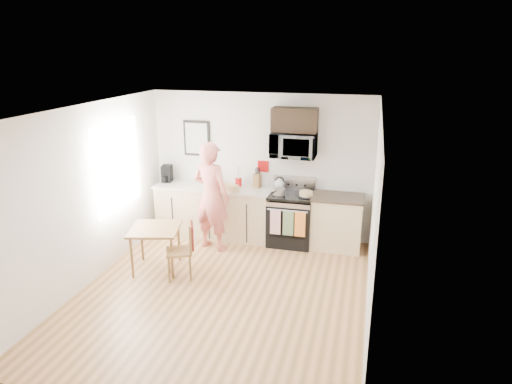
% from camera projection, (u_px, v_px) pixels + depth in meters
% --- Properties ---
extents(floor, '(4.60, 4.60, 0.00)m').
position_uv_depth(floor, '(222.00, 294.00, 6.49)').
color(floor, olive).
rests_on(floor, ground).
extents(back_wall, '(4.00, 0.04, 2.60)m').
position_uv_depth(back_wall, '(261.00, 166.00, 8.21)').
color(back_wall, silver).
rests_on(back_wall, floor).
extents(front_wall, '(4.00, 0.04, 2.60)m').
position_uv_depth(front_wall, '(134.00, 294.00, 3.97)').
color(front_wall, silver).
rests_on(front_wall, floor).
extents(left_wall, '(0.04, 4.60, 2.60)m').
position_uv_depth(left_wall, '(88.00, 196.00, 6.56)').
color(left_wall, silver).
rests_on(left_wall, floor).
extents(right_wall, '(0.04, 4.60, 2.60)m').
position_uv_depth(right_wall, '(373.00, 221.00, 5.61)').
color(right_wall, silver).
rests_on(right_wall, floor).
extents(ceiling, '(4.00, 4.60, 0.04)m').
position_uv_depth(ceiling, '(217.00, 110.00, 5.69)').
color(ceiling, silver).
rests_on(ceiling, back_wall).
extents(window, '(0.06, 1.40, 1.50)m').
position_uv_depth(window, '(118.00, 166.00, 7.22)').
color(window, silver).
rests_on(window, left_wall).
extents(cabinet_left, '(2.10, 0.60, 0.90)m').
position_uv_depth(cabinet_left, '(214.00, 212.00, 8.38)').
color(cabinet_left, tan).
rests_on(cabinet_left, floor).
extents(countertop_left, '(2.14, 0.64, 0.04)m').
position_uv_depth(countertop_left, '(214.00, 187.00, 8.24)').
color(countertop_left, beige).
rests_on(countertop_left, cabinet_left).
extents(cabinet_right, '(0.84, 0.60, 0.90)m').
position_uv_depth(cabinet_right, '(337.00, 223.00, 7.85)').
color(cabinet_right, tan).
rests_on(cabinet_right, floor).
extents(countertop_right, '(0.88, 0.64, 0.04)m').
position_uv_depth(countertop_right, '(338.00, 197.00, 7.71)').
color(countertop_right, black).
rests_on(countertop_right, cabinet_right).
extents(range, '(0.76, 0.70, 1.16)m').
position_uv_depth(range, '(291.00, 220.00, 8.03)').
color(range, black).
rests_on(range, floor).
extents(microwave, '(0.76, 0.51, 0.42)m').
position_uv_depth(microwave, '(294.00, 145.00, 7.72)').
color(microwave, '#A6A6AA').
rests_on(microwave, back_wall).
extents(upper_cabinet, '(0.76, 0.35, 0.40)m').
position_uv_depth(upper_cabinet, '(295.00, 120.00, 7.63)').
color(upper_cabinet, black).
rests_on(upper_cabinet, back_wall).
extents(wall_art, '(0.50, 0.04, 0.65)m').
position_uv_depth(wall_art, '(197.00, 138.00, 8.34)').
color(wall_art, black).
rests_on(wall_art, back_wall).
extents(wall_trivet, '(0.20, 0.02, 0.20)m').
position_uv_depth(wall_trivet, '(263.00, 166.00, 8.18)').
color(wall_trivet, '#AA0F0E').
rests_on(wall_trivet, back_wall).
extents(person, '(0.78, 0.62, 1.88)m').
position_uv_depth(person, '(211.00, 196.00, 7.69)').
color(person, '#B63732').
rests_on(person, floor).
extents(dining_table, '(0.77, 0.77, 0.69)m').
position_uv_depth(dining_table, '(155.00, 233.00, 7.04)').
color(dining_table, brown).
rests_on(dining_table, floor).
extents(chair, '(0.52, 0.49, 0.88)m').
position_uv_depth(chair, '(187.00, 242.00, 6.80)').
color(chair, brown).
rests_on(chair, floor).
extents(knife_block, '(0.13, 0.17, 0.24)m').
position_uv_depth(knife_block, '(257.00, 180.00, 8.17)').
color(knife_block, brown).
rests_on(knife_block, countertop_left).
extents(utensil_crock, '(0.12, 0.12, 0.35)m').
position_uv_depth(utensil_crock, '(238.00, 178.00, 8.23)').
color(utensil_crock, '#AA0F0E').
rests_on(utensil_crock, countertop_left).
extents(fruit_bowl, '(0.27, 0.27, 0.10)m').
position_uv_depth(fruit_bowl, '(211.00, 182.00, 8.36)').
color(fruit_bowl, white).
rests_on(fruit_bowl, countertop_left).
extents(milk_carton, '(0.11, 0.11, 0.23)m').
position_uv_depth(milk_carton, '(210.00, 178.00, 8.35)').
color(milk_carton, tan).
rests_on(milk_carton, countertop_left).
extents(coffee_maker, '(0.20, 0.27, 0.31)m').
position_uv_depth(coffee_maker, '(167.00, 174.00, 8.49)').
color(coffee_maker, black).
rests_on(coffee_maker, countertop_left).
extents(bread_bag, '(0.36, 0.30, 0.12)m').
position_uv_depth(bread_bag, '(229.00, 187.00, 7.97)').
color(bread_bag, tan).
rests_on(bread_bag, countertop_left).
extents(cake, '(0.28, 0.28, 0.09)m').
position_uv_depth(cake, '(306.00, 194.00, 7.73)').
color(cake, black).
rests_on(cake, range).
extents(kettle, '(0.18, 0.18, 0.23)m').
position_uv_depth(kettle, '(279.00, 184.00, 8.09)').
color(kettle, white).
rests_on(kettle, range).
extents(pot, '(0.22, 0.38, 0.11)m').
position_uv_depth(pot, '(279.00, 192.00, 7.81)').
color(pot, '#A6A6AA').
rests_on(pot, range).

